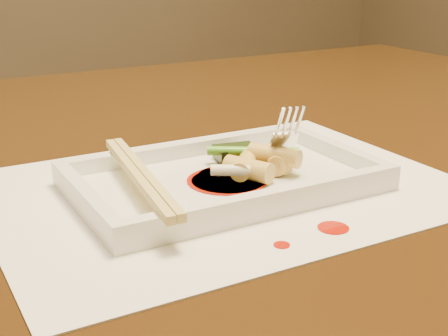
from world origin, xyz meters
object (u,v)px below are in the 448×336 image
placemat (224,188)px  chopstick_a (135,176)px  fork (281,84)px  table (188,220)px  plate_base (224,183)px

placemat → chopstick_a: chopstick_a is taller
placemat → fork: bearing=14.4°
table → chopstick_a: 0.24m
table → plate_base: 0.20m
table → placemat: (-0.04, -0.16, 0.10)m
table → placemat: bearing=-104.2°
placemat → fork: size_ratio=2.86×
placemat → fork: 0.11m
chopstick_a → fork: bearing=6.8°
table → plate_base: plate_base is taller
plate_base → fork: fork is taller
table → plate_base: (-0.04, -0.16, 0.11)m
placemat → plate_base: size_ratio=1.54×
table → chopstick_a: size_ratio=7.24×
fork → chopstick_a: bearing=-173.2°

